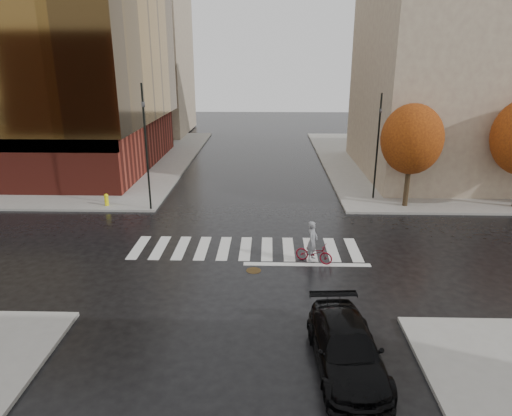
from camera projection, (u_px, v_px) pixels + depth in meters
The scene contains 13 objects.
ground at pixel (245, 253), 22.84m from camera, with size 120.00×120.00×0.00m, color black.
sidewalk_nw at pixel (36, 159), 43.27m from camera, with size 30.00×30.00×0.15m, color gray.
sidewalk_ne at pixel (483, 161), 42.16m from camera, with size 30.00×30.00×0.15m, color gray.
crosswalk at pixel (245, 248), 23.31m from camera, with size 12.00×3.00×0.01m, color silver.
building_ne_tan at pixel (472, 59), 35.59m from camera, with size 16.00×16.00×18.00m, color gray.
building_nw_far at pixel (128, 49), 55.10m from camera, with size 14.00×12.00×20.00m, color gray.
tree_ne_a at pixel (412, 139), 28.17m from camera, with size 3.80×3.80×6.50m.
sedan at pixel (347, 348), 14.21m from camera, with size 2.02×4.96×1.44m, color black.
cyclist at pixel (313, 248), 21.58m from camera, with size 1.91×1.31×2.06m.
traffic_light_nw at pixel (146, 139), 27.51m from camera, with size 0.23×0.21×7.72m.
traffic_light_ne at pixel (378, 141), 29.85m from camera, with size 0.18×0.20×6.97m.
fire_hydrant at pixel (106, 199), 29.42m from camera, with size 0.28×0.28×0.78m.
manhole at pixel (254, 270), 20.93m from camera, with size 0.69×0.69×0.01m, color #4A361A.
Camera 1 is at (1.13, -20.92, 9.38)m, focal length 32.00 mm.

